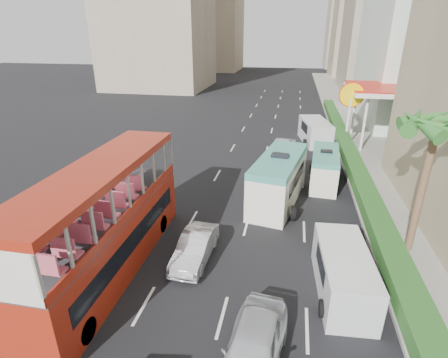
% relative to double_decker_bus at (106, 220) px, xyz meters
% --- Properties ---
extents(ground_plane, '(200.00, 200.00, 0.00)m').
position_rel_double_decker_bus_xyz_m(ground_plane, '(6.00, 0.00, -2.53)').
color(ground_plane, black).
rests_on(ground_plane, ground).
extents(double_decker_bus, '(2.50, 11.00, 5.06)m').
position_rel_double_decker_bus_xyz_m(double_decker_bus, '(0.00, 0.00, 0.00)').
color(double_decker_bus, maroon).
rests_on(double_decker_bus, ground).
extents(car_silver_lane_a, '(1.54, 4.04, 1.31)m').
position_rel_double_decker_bus_xyz_m(car_silver_lane_a, '(3.61, 1.40, -2.53)').
color(car_silver_lane_a, silver).
rests_on(car_silver_lane_a, ground).
extents(van_asset, '(2.57, 4.56, 1.20)m').
position_rel_double_decker_bus_xyz_m(van_asset, '(7.04, 18.19, -2.53)').
color(van_asset, silver).
rests_on(van_asset, ground).
extents(minibus_near, '(3.51, 7.17, 3.04)m').
position_rel_double_decker_bus_xyz_m(minibus_near, '(7.14, 8.48, -1.01)').
color(minibus_near, silver).
rests_on(minibus_near, ground).
extents(minibus_far, '(2.16, 5.41, 2.34)m').
position_rel_double_decker_bus_xyz_m(minibus_far, '(10.23, 12.11, -1.36)').
color(minibus_far, silver).
rests_on(minibus_far, ground).
extents(panel_van_near, '(2.25, 4.92, 1.92)m').
position_rel_double_decker_bus_xyz_m(panel_van_near, '(10.23, 0.36, -1.57)').
color(panel_van_near, silver).
rests_on(panel_van_near, ground).
extents(panel_van_far, '(3.22, 5.78, 2.18)m').
position_rel_double_decker_bus_xyz_m(panel_van_far, '(10.01, 22.31, -1.44)').
color(panel_van_far, silver).
rests_on(panel_van_far, ground).
extents(sidewalk, '(6.00, 120.00, 0.18)m').
position_rel_double_decker_bus_xyz_m(sidewalk, '(15.00, 25.00, -2.44)').
color(sidewalk, '#99968C').
rests_on(sidewalk, ground).
extents(kerb_wall, '(0.30, 44.00, 1.00)m').
position_rel_double_decker_bus_xyz_m(kerb_wall, '(12.20, 14.00, -1.85)').
color(kerb_wall, silver).
rests_on(kerb_wall, sidewalk).
extents(hedge, '(1.10, 44.00, 0.70)m').
position_rel_double_decker_bus_xyz_m(hedge, '(12.20, 14.00, -1.00)').
color(hedge, '#2D6626').
rests_on(hedge, kerb_wall).
extents(palm_tree, '(0.36, 0.36, 6.40)m').
position_rel_double_decker_bus_xyz_m(palm_tree, '(13.80, 4.00, 0.85)').
color(palm_tree, brown).
rests_on(palm_tree, sidewalk).
extents(shell_station, '(6.50, 8.00, 5.50)m').
position_rel_double_decker_bus_xyz_m(shell_station, '(16.00, 23.00, 0.22)').
color(shell_station, silver).
rests_on(shell_station, ground).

